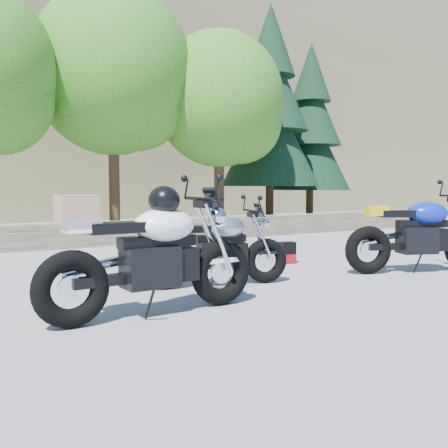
{
  "coord_description": "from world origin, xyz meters",
  "views": [
    {
      "loc": [
        -3.37,
        -5.02,
        1.3
      ],
      "look_at": [
        0.2,
        1.0,
        0.75
      ],
      "focal_mm": 40.0,
      "sensor_mm": 36.0,
      "label": 1
    }
  ],
  "objects": [
    {
      "name": "ground",
      "position": [
        0.0,
        0.0,
        0.0
      ],
      "size": [
        90.0,
        90.0,
        0.0
      ],
      "primitive_type": "plane",
      "color": "gray",
      "rests_on": "ground"
    },
    {
      "name": "backpack",
      "position": [
        1.74,
        1.53,
        0.17
      ],
      "size": [
        0.27,
        0.24,
        0.35
      ],
      "rotation": [
        0.0,
        0.0,
        -0.07
      ],
      "color": "black",
      "rests_on": "ground"
    },
    {
      "name": "conifer_near",
      "position": [
        6.2,
        8.2,
        3.68
      ],
      "size": [
        3.17,
        3.17,
        7.06
      ],
      "color": "#382314",
      "rests_on": "ground"
    },
    {
      "name": "white_bike",
      "position": [
        -1.5,
        -0.45,
        0.63
      ],
      "size": [
        2.34,
        0.74,
        1.29
      ],
      "rotation": [
        0.0,
        0.0,
        0.04
      ],
      "color": "black",
      "rests_on": "ground"
    },
    {
      "name": "stone_wall",
      "position": [
        0.0,
        5.5,
        0.25
      ],
      "size": [
        22.0,
        0.55,
        0.5
      ],
      "primitive_type": "cube",
      "color": "#443B2D",
      "rests_on": "ground"
    },
    {
      "name": "tree_decid_mid",
      "position": [
        0.91,
        7.54,
        4.04
      ],
      "size": [
        4.08,
        4.08,
        6.24
      ],
      "color": "#382314",
      "rests_on": "ground"
    },
    {
      "name": "tree_decid_right",
      "position": [
        3.71,
        6.94,
        3.5
      ],
      "size": [
        3.54,
        3.54,
        5.41
      ],
      "color": "#382314",
      "rests_on": "ground"
    },
    {
      "name": "conifer_far",
      "position": [
        8.4,
        8.8,
        3.27
      ],
      "size": [
        2.82,
        2.82,
        6.27
      ],
      "color": "#382314",
      "rests_on": "ground"
    },
    {
      "name": "hillside",
      "position": [
        3.0,
        28.0,
        7.5
      ],
      "size": [
        80.0,
        30.0,
        15.0
      ],
      "primitive_type": "cube",
      "color": "#64643E",
      "rests_on": "ground"
    },
    {
      "name": "blue_bike",
      "position": [
        2.88,
        -0.17,
        0.56
      ],
      "size": [
        2.2,
        1.04,
        1.15
      ],
      "rotation": [
        0.0,
        0.0,
        -0.36
      ],
      "color": "black",
      "rests_on": "ground"
    },
    {
      "name": "silver_bike",
      "position": [
        -0.2,
        0.48,
        0.47
      ],
      "size": [
        1.93,
        0.7,
        0.98
      ],
      "rotation": [
        0.0,
        0.0,
        -0.22
      ],
      "color": "black",
      "rests_on": "ground"
    }
  ]
}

